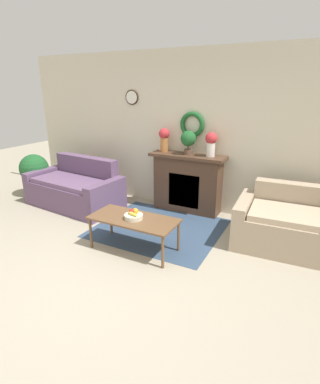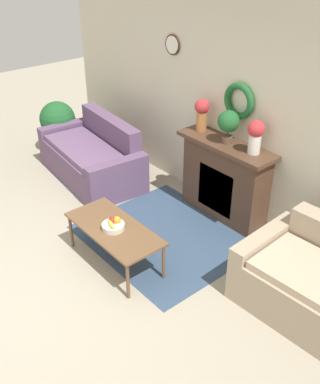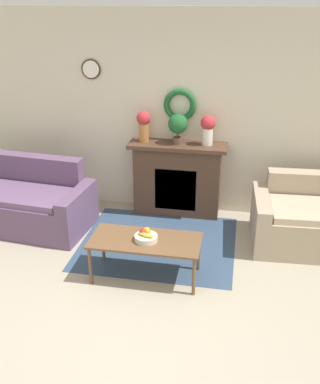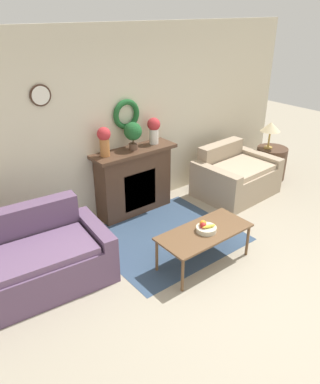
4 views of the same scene
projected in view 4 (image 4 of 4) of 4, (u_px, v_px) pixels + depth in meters
ground_plane at (259, 299)px, 4.09m from camera, size 16.00×16.00×0.00m
floor_rug at (166, 237)px, 5.19m from camera, size 1.88×1.64×0.01m
wall_back at (120, 124)px, 5.37m from camera, size 6.80×0.14×2.70m
fireplace at (134, 181)px, 5.64m from camera, size 1.30×0.41×1.02m
couch_left at (29, 263)px, 4.16m from camera, size 1.83×1.06×0.87m
loveseat_right at (235, 177)px, 6.27m from camera, size 1.32×1.02×0.81m
coffee_table at (204, 234)px, 4.50m from camera, size 1.18×0.54×0.46m
fruit_bowl at (206, 228)px, 4.46m from camera, size 0.25×0.25×0.12m
side_table_by_loveseat at (271, 163)px, 6.87m from camera, size 0.55×0.55×0.58m
table_lamp at (271, 127)px, 6.57m from camera, size 0.35×0.35×0.48m
vase_on_mantel_left at (104, 139)px, 5.06m from camera, size 0.19×0.19×0.41m
vase_on_mantel_right at (154, 129)px, 5.53m from camera, size 0.19×0.19×0.39m
potted_plant_on_mantel at (133, 132)px, 5.29m from camera, size 0.26×0.26×0.40m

